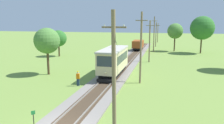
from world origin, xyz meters
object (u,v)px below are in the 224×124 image
(utility_pole_horizon, at_px, (158,33))
(track_worker, at_px, (78,78))
(utility_pole_distant, at_px, (156,34))
(trackside_signal_marker, at_px, (33,118))
(utility_pole_near_tram, at_px, (141,47))
(utility_pole_mid, at_px, (150,41))
(freight_car, at_px, (138,45))
(tree_left_near, at_px, (175,31))
(utility_pole_far, at_px, (154,34))
(red_tram, at_px, (113,61))
(tree_left_far, at_px, (47,41))
(utility_pole_foreground, at_px, (114,79))
(tree_right_near, at_px, (59,38))
(tree_horizon, at_px, (202,28))

(utility_pole_horizon, relative_size, track_worker, 3.75)
(utility_pole_distant, relative_size, trackside_signal_marker, 6.00)
(utility_pole_near_tram, height_order, utility_pole_mid, utility_pole_near_tram)
(freight_car, distance_m, tree_left_near, 9.62)
(utility_pole_far, bearing_deg, track_worker, -102.15)
(red_tram, height_order, utility_pole_mid, utility_pole_mid)
(freight_car, relative_size, tree_left_far, 0.80)
(utility_pole_distant, bearing_deg, utility_pole_foreground, -90.00)
(utility_pole_distant, bearing_deg, trackside_signal_marker, -96.52)
(tree_left_near, relative_size, tree_left_far, 1.06)
(tree_right_near, bearing_deg, tree_horizon, 21.57)
(tree_left_far, relative_size, tree_horizon, 0.76)
(utility_pole_near_tram, distance_m, track_worker, 8.20)
(freight_car, xyz_separation_m, tree_horizon, (14.69, -0.75, 4.28))
(utility_pole_mid, height_order, tree_right_near, utility_pole_mid)
(tree_horizon, bearing_deg, utility_pole_horizon, 113.12)
(track_worker, xyz_separation_m, tree_left_far, (-6.18, 4.28, 3.73))
(tree_right_near, height_order, tree_left_far, tree_left_far)
(tree_right_near, bearing_deg, trackside_signal_marker, -66.23)
(freight_car, bearing_deg, utility_pole_far, -6.40)
(utility_pole_mid, bearing_deg, utility_pole_near_tram, -90.00)
(freight_car, xyz_separation_m, utility_pole_horizon, (3.88, 24.55, 1.88))
(utility_pole_foreground, relative_size, trackside_signal_marker, 6.79)
(utility_pole_near_tram, distance_m, tree_left_near, 30.96)
(freight_car, distance_m, tree_left_far, 29.45)
(utility_pole_near_tram, relative_size, utility_pole_far, 1.00)
(utility_pole_near_tram, distance_m, utility_pole_horizon, 53.57)
(tree_horizon, bearing_deg, utility_pole_near_tram, -110.92)
(utility_pole_distant, bearing_deg, red_tram, -95.91)
(tree_horizon, bearing_deg, red_tram, -119.42)
(utility_pole_mid, height_order, utility_pole_far, utility_pole_far)
(utility_pole_foreground, xyz_separation_m, utility_pole_horizon, (0.00, 67.61, -0.67))
(red_tram, xyz_separation_m, tree_horizon, (14.69, 26.04, 3.65))
(utility_pole_far, height_order, utility_pole_distant, utility_pole_far)
(utility_pole_near_tram, bearing_deg, utility_pole_foreground, -90.00)
(trackside_signal_marker, relative_size, tree_left_far, 0.18)
(utility_pole_foreground, relative_size, utility_pole_near_tram, 0.95)
(red_tram, bearing_deg, tree_horizon, 60.58)
(utility_pole_far, distance_m, tree_right_near, 22.64)
(freight_car, relative_size, tree_horizon, 0.61)
(utility_pole_far, bearing_deg, utility_pole_mid, -90.00)
(utility_pole_mid, bearing_deg, trackside_signal_marker, -102.48)
(red_tram, relative_size, tree_left_near, 1.24)
(tree_right_near, xyz_separation_m, tree_left_far, (6.10, -15.24, 0.92))
(red_tram, relative_size, utility_pole_foreground, 1.07)
(utility_pole_near_tram, height_order, track_worker, utility_pole_near_tram)
(trackside_signal_marker, bearing_deg, tree_right_near, 113.77)
(utility_pole_mid, bearing_deg, tree_left_near, 73.13)
(red_tram, relative_size, tree_left_far, 1.31)
(trackside_signal_marker, bearing_deg, utility_pole_distant, 83.48)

